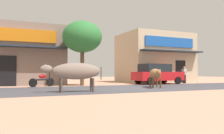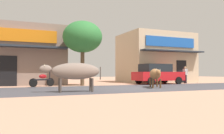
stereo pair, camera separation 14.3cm
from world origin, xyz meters
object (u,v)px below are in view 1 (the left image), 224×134
object	(u,v)px
parked_motorcycle	(42,80)
cow_near_brown	(76,71)
roadside_tree	(82,37)
parked_hatchback_car	(157,74)
cow_far_dark	(155,74)
pedestrian_by_shop	(184,74)

from	to	relation	value
parked_motorcycle	cow_near_brown	size ratio (longest dim) A/B	0.58
roadside_tree	cow_near_brown	bearing A→B (deg)	-109.31
parked_hatchback_car	cow_far_dark	distance (m)	4.79
cow_near_brown	cow_far_dark	xyz separation A→B (m)	(5.42, 1.34, -0.15)
cow_far_dark	pedestrian_by_shop	distance (m)	7.06
cow_near_brown	cow_far_dark	world-z (taller)	cow_near_brown
parked_hatchback_car	parked_motorcycle	world-z (taller)	parked_hatchback_car
parked_hatchback_car	cow_near_brown	xyz separation A→B (m)	(-8.21, -5.23, 0.14)
cow_near_brown	pedestrian_by_shop	xyz separation A→B (m)	(11.22, 5.35, -0.12)
parked_hatchback_car	cow_far_dark	bearing A→B (deg)	-125.72
parked_hatchback_car	pedestrian_by_shop	xyz separation A→B (m)	(3.01, 0.12, 0.02)
roadside_tree	parked_motorcycle	world-z (taller)	roadside_tree
parked_motorcycle	cow_far_dark	distance (m)	7.39
cow_near_brown	pedestrian_by_shop	world-z (taller)	pedestrian_by_shop
parked_hatchback_car	cow_far_dark	xyz separation A→B (m)	(-2.80, -3.89, -0.01)
parked_hatchback_car	cow_near_brown	distance (m)	9.74
roadside_tree	parked_hatchback_car	bearing A→B (deg)	-0.59
parked_motorcycle	roadside_tree	bearing A→B (deg)	3.73
parked_hatchback_car	parked_motorcycle	bearing A→B (deg)	-179.27
parked_motorcycle	cow_near_brown	bearing A→B (deg)	-79.71
cow_near_brown	parked_hatchback_car	bearing A→B (deg)	32.48
cow_far_dark	pedestrian_by_shop	size ratio (longest dim) A/B	1.68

